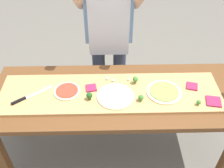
{
  "coord_description": "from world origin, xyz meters",
  "views": [
    {
      "loc": [
        -0.06,
        -1.43,
        2.15
      ],
      "look_at": [
        -0.03,
        -0.01,
        0.88
      ],
      "focal_mm": 42.28,
      "sensor_mm": 36.0,
      "label": 1
    }
  ],
  "objects_px": {
    "chefs_knife": "(27,97)",
    "cheese_crumble_c": "(108,79)",
    "pizza_slice_near_right": "(192,86)",
    "broccoli_floret_back_mid": "(135,79)",
    "pizza_whole_white_garlic": "(115,96)",
    "cheese_crumble_b": "(113,81)",
    "pizza_slice_far_left": "(214,101)",
    "prep_table": "(116,103)",
    "pizza_whole_pesto_green": "(164,92)",
    "broccoli_floret_front_right": "(89,96)",
    "pizza_whole_tomato_red": "(67,91)",
    "broccoli_floret_back_left": "(141,98)",
    "pizza_slice_far_right": "(91,88)",
    "broccoli_floret_front_mid": "(199,102)",
    "cheese_crumble_a": "(129,80)",
    "cook_center": "(109,28)"
  },
  "relations": [
    {
      "from": "pizza_whole_white_garlic",
      "to": "pizza_slice_far_left",
      "type": "distance_m",
      "value": 0.71
    },
    {
      "from": "chefs_knife",
      "to": "cook_center",
      "type": "distance_m",
      "value": 0.9
    },
    {
      "from": "pizza_slice_far_right",
      "to": "cheese_crumble_c",
      "type": "relative_size",
      "value": 3.81
    },
    {
      "from": "broccoli_floret_front_mid",
      "to": "cheese_crumble_c",
      "type": "bearing_deg",
      "value": 155.75
    },
    {
      "from": "prep_table",
      "to": "pizza_whole_pesto_green",
      "type": "xyz_separation_m",
      "value": [
        0.36,
        -0.02,
        0.13
      ]
    },
    {
      "from": "pizza_slice_far_left",
      "to": "cheese_crumble_b",
      "type": "distance_m",
      "value": 0.75
    },
    {
      "from": "pizza_whole_pesto_green",
      "to": "broccoli_floret_front_right",
      "type": "height_order",
      "value": "broccoli_floret_front_right"
    },
    {
      "from": "cheese_crumble_a",
      "to": "cheese_crumble_b",
      "type": "xyz_separation_m",
      "value": [
        -0.12,
        -0.01,
        0.0
      ]
    },
    {
      "from": "broccoli_floret_front_right",
      "to": "pizza_whole_tomato_red",
      "type": "bearing_deg",
      "value": 154.35
    },
    {
      "from": "pizza_slice_near_right",
      "to": "broccoli_floret_back_mid",
      "type": "relative_size",
      "value": 1.31
    },
    {
      "from": "pizza_whole_pesto_green",
      "to": "broccoli_floret_front_mid",
      "type": "height_order",
      "value": "broccoli_floret_front_mid"
    },
    {
      "from": "pizza_slice_near_right",
      "to": "broccoli_floret_front_right",
      "type": "xyz_separation_m",
      "value": [
        -0.78,
        -0.11,
        0.03
      ]
    },
    {
      "from": "chefs_knife",
      "to": "pizza_whole_white_garlic",
      "type": "bearing_deg",
      "value": -0.15
    },
    {
      "from": "pizza_slice_far_right",
      "to": "cook_center",
      "type": "relative_size",
      "value": 0.05
    },
    {
      "from": "pizza_slice_far_right",
      "to": "cheese_crumble_b",
      "type": "bearing_deg",
      "value": 24.7
    },
    {
      "from": "chefs_knife",
      "to": "cheese_crumble_c",
      "type": "bearing_deg",
      "value": 17.8
    },
    {
      "from": "broccoli_floret_back_mid",
      "to": "cheese_crumble_a",
      "type": "relative_size",
      "value": 4.04
    },
    {
      "from": "pizza_slice_far_left",
      "to": "broccoli_floret_front_right",
      "type": "distance_m",
      "value": 0.89
    },
    {
      "from": "pizza_slice_near_right",
      "to": "chefs_knife",
      "type": "bearing_deg",
      "value": -175.7
    },
    {
      "from": "pizza_slice_near_right",
      "to": "cheese_crumble_a",
      "type": "xyz_separation_m",
      "value": [
        -0.48,
        0.09,
        0.0
      ]
    },
    {
      "from": "cheese_crumble_a",
      "to": "broccoli_floret_front_right",
      "type": "bearing_deg",
      "value": -146.02
    },
    {
      "from": "pizza_whole_pesto_green",
      "to": "cook_center",
      "type": "height_order",
      "value": "cook_center"
    },
    {
      "from": "broccoli_floret_front_mid",
      "to": "cheese_crumble_a",
      "type": "height_order",
      "value": "broccoli_floret_front_mid"
    },
    {
      "from": "pizza_slice_near_right",
      "to": "cheese_crumble_b",
      "type": "xyz_separation_m",
      "value": [
        -0.6,
        0.08,
        0.0
      ]
    },
    {
      "from": "broccoli_floret_back_mid",
      "to": "prep_table",
      "type": "bearing_deg",
      "value": -149.34
    },
    {
      "from": "pizza_whole_pesto_green",
      "to": "broccoli_floret_front_right",
      "type": "xyz_separation_m",
      "value": [
        -0.55,
        -0.06,
        0.03
      ]
    },
    {
      "from": "cheese_crumble_a",
      "to": "pizza_whole_tomato_red",
      "type": "bearing_deg",
      "value": -165.78
    },
    {
      "from": "cheese_crumble_b",
      "to": "pizza_slice_far_left",
      "type": "bearing_deg",
      "value": -18.63
    },
    {
      "from": "pizza_whole_white_garlic",
      "to": "pizza_slice_near_right",
      "type": "bearing_deg",
      "value": 9.14
    },
    {
      "from": "pizza_slice_near_right",
      "to": "cheese_crumble_b",
      "type": "bearing_deg",
      "value": 172.75
    },
    {
      "from": "broccoli_floret_front_mid",
      "to": "broccoli_floret_back_mid",
      "type": "xyz_separation_m",
      "value": [
        -0.43,
        0.24,
        0.01
      ]
    },
    {
      "from": "broccoli_floret_back_mid",
      "to": "cheese_crumble_c",
      "type": "distance_m",
      "value": 0.22
    },
    {
      "from": "cheese_crumble_a",
      "to": "cook_center",
      "type": "xyz_separation_m",
      "value": [
        -0.15,
        0.46,
        0.2
      ]
    },
    {
      "from": "broccoli_floret_back_mid",
      "to": "broccoli_floret_front_right",
      "type": "xyz_separation_m",
      "value": [
        -0.35,
        -0.17,
        -0.0
      ]
    },
    {
      "from": "pizza_whole_pesto_green",
      "to": "pizza_slice_near_right",
      "type": "relative_size",
      "value": 3.19
    },
    {
      "from": "chefs_knife",
      "to": "pizza_whole_white_garlic",
      "type": "height_order",
      "value": "same"
    },
    {
      "from": "broccoli_floret_back_left",
      "to": "cheese_crumble_a",
      "type": "height_order",
      "value": "broccoli_floret_back_left"
    },
    {
      "from": "broccoli_floret_back_mid",
      "to": "cheese_crumble_b",
      "type": "relative_size",
      "value": 3.96
    },
    {
      "from": "broccoli_floret_back_left",
      "to": "broccoli_floret_back_mid",
      "type": "relative_size",
      "value": 0.84
    },
    {
      "from": "pizza_slice_far_right",
      "to": "broccoli_floret_front_mid",
      "type": "height_order",
      "value": "broccoli_floret_front_mid"
    },
    {
      "from": "pizza_whole_white_garlic",
      "to": "broccoli_floret_back_left",
      "type": "xyz_separation_m",
      "value": [
        0.18,
        -0.04,
        0.02
      ]
    },
    {
      "from": "broccoli_floret_back_mid",
      "to": "cheese_crumble_a",
      "type": "height_order",
      "value": "broccoli_floret_back_mid"
    },
    {
      "from": "pizza_whole_white_garlic",
      "to": "broccoli_floret_back_mid",
      "type": "bearing_deg",
      "value": 43.08
    },
    {
      "from": "chefs_knife",
      "to": "broccoli_floret_back_mid",
      "type": "height_order",
      "value": "broccoli_floret_back_mid"
    },
    {
      "from": "pizza_whole_pesto_green",
      "to": "broccoli_floret_back_left",
      "type": "height_order",
      "value": "broccoli_floret_back_left"
    },
    {
      "from": "broccoli_floret_front_mid",
      "to": "broccoli_floret_front_right",
      "type": "distance_m",
      "value": 0.78
    },
    {
      "from": "pizza_whole_tomato_red",
      "to": "pizza_slice_far_right",
      "type": "bearing_deg",
      "value": 9.85
    },
    {
      "from": "chefs_knife",
      "to": "pizza_slice_far_left",
      "type": "height_order",
      "value": "chefs_knife"
    },
    {
      "from": "chefs_knife",
      "to": "pizza_slice_near_right",
      "type": "xyz_separation_m",
      "value": [
        1.24,
        0.09,
        0.0
      ]
    },
    {
      "from": "pizza_whole_pesto_green",
      "to": "cheese_crumble_a",
      "type": "xyz_separation_m",
      "value": [
        -0.25,
        0.15,
        0.0
      ]
    }
  ]
}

